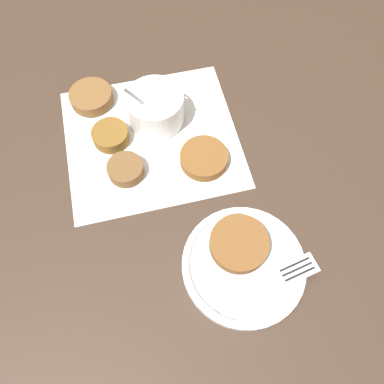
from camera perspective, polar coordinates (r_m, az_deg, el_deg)
name	(u,v)px	position (r m, az deg, el deg)	size (l,w,h in m)	color
ground_plane	(152,147)	(0.63, -6.06, 6.81)	(4.00, 4.00, 0.00)	#38281E
napkin	(149,138)	(0.63, -6.59, 8.16)	(0.31, 0.29, 0.00)	silver
sauce_bowl	(156,109)	(0.63, -5.49, 12.47)	(0.10, 0.09, 0.11)	silver
fritter_0	(204,158)	(0.60, 1.83, 5.17)	(0.08, 0.08, 0.02)	brown
fritter_1	(111,135)	(0.63, -12.31, 8.42)	(0.06, 0.06, 0.02)	brown
fritter_2	(126,169)	(0.59, -10.09, 3.42)	(0.06, 0.06, 0.02)	brown
fritter_3	(91,97)	(0.69, -15.11, 13.81)	(0.07, 0.07, 0.02)	brown
serving_plate	(244,265)	(0.54, 7.87, -10.96)	(0.17, 0.17, 0.02)	silver
fritter_on_plate	(239,244)	(0.52, 7.19, -7.81)	(0.08, 0.08, 0.02)	brown
fork	(278,278)	(0.53, 12.94, -12.72)	(0.15, 0.07, 0.00)	silver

